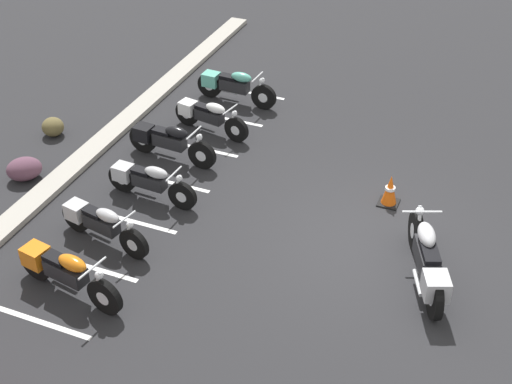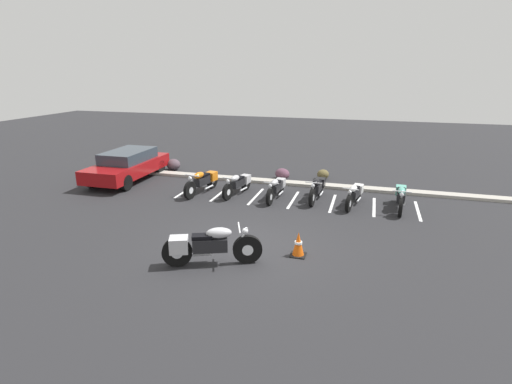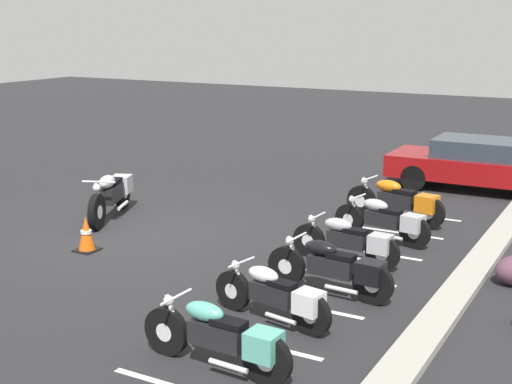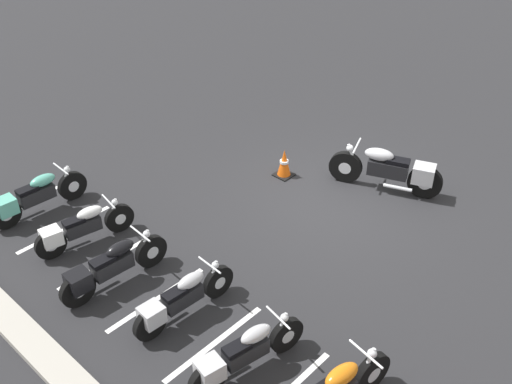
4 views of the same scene
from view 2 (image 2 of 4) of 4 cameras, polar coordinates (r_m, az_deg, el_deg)
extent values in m
plane|color=#262628|center=(10.94, -1.54, -8.07)|extent=(60.00, 60.00, 0.00)
cylinder|color=black|center=(10.04, -1.22, -8.17)|extent=(0.73, 0.40, 0.74)
cylinder|color=silver|center=(10.04, -1.22, -8.17)|extent=(0.31, 0.24, 0.28)
cylinder|color=black|center=(10.07, -11.21, -8.45)|extent=(0.73, 0.40, 0.74)
cylinder|color=silver|center=(10.07, -11.21, -8.45)|extent=(0.31, 0.24, 0.28)
cube|color=black|center=(9.95, -6.58, -7.48)|extent=(0.90, 0.61, 0.34)
ellipsoid|color=#B7B7BC|center=(9.82, -5.33, -5.84)|extent=(0.69, 0.50, 0.27)
cube|color=black|center=(9.86, -7.73, -6.33)|extent=(0.56, 0.43, 0.09)
cube|color=#B7B7BC|center=(9.98, -10.96, -7.40)|extent=(0.57, 0.54, 0.38)
cylinder|color=silver|center=(9.91, -2.01, -6.68)|extent=(0.30, 0.17, 0.60)
cylinder|color=silver|center=(9.79, -2.42, -5.14)|extent=(0.30, 0.66, 0.04)
sphere|color=silver|center=(9.83, -1.57, -5.59)|extent=(0.16, 0.16, 0.16)
cylinder|color=silver|center=(10.24, -8.09, -8.85)|extent=(0.60, 0.30, 0.08)
cylinder|color=black|center=(15.06, -9.43, 0.24)|extent=(0.23, 0.68, 0.67)
cylinder|color=silver|center=(15.06, -9.43, 0.24)|extent=(0.17, 0.27, 0.25)
cylinder|color=black|center=(16.31, -6.28, 1.70)|extent=(0.23, 0.68, 0.67)
cylinder|color=silver|center=(16.31, -6.28, 1.70)|extent=(0.17, 0.27, 0.25)
cube|color=black|center=(15.68, -7.71, 1.58)|extent=(0.41, 0.81, 0.30)
ellipsoid|color=orange|center=(15.44, -8.16, 2.38)|extent=(0.36, 0.60, 0.24)
cube|color=black|center=(15.76, -7.40, 2.45)|extent=(0.32, 0.48, 0.08)
cube|color=orange|center=(16.22, -6.39, 2.28)|extent=(0.43, 0.46, 0.35)
cylinder|color=silver|center=(15.08, -9.21, 1.33)|extent=(0.10, 0.27, 0.54)
cylinder|color=silver|center=(15.06, -9.13, 2.35)|extent=(0.63, 0.14, 0.04)
sphere|color=silver|center=(14.97, -9.40, 1.93)|extent=(0.14, 0.14, 0.14)
cylinder|color=silver|center=(15.89, -6.74, 0.70)|extent=(0.16, 0.56, 0.07)
cylinder|color=black|center=(14.78, -4.11, 0.00)|extent=(0.23, 0.62, 0.61)
cylinder|color=silver|center=(14.78, -4.11, 0.00)|extent=(0.16, 0.25, 0.23)
cylinder|color=black|center=(15.97, -1.46, 1.35)|extent=(0.23, 0.62, 0.61)
cylinder|color=silver|center=(15.97, -1.46, 1.35)|extent=(0.16, 0.25, 0.23)
cube|color=black|center=(15.37, -2.65, 1.24)|extent=(0.39, 0.74, 0.28)
ellipsoid|color=#B7B7BC|center=(15.15, -3.01, 1.98)|extent=(0.33, 0.55, 0.22)
cube|color=black|center=(15.45, -2.37, 2.04)|extent=(0.30, 0.44, 0.07)
cube|color=#B7B7BC|center=(15.89, -1.54, 1.89)|extent=(0.40, 0.43, 0.31)
cylinder|color=silver|center=(14.80, -3.91, 1.00)|extent=(0.10, 0.25, 0.49)
cylinder|color=silver|center=(14.78, -3.81, 1.95)|extent=(0.57, 0.14, 0.03)
sphere|color=silver|center=(14.71, -4.05, 1.56)|extent=(0.13, 0.13, 0.13)
cylinder|color=silver|center=(15.58, -1.80, 0.41)|extent=(0.16, 0.51, 0.06)
cylinder|color=black|center=(14.21, 1.97, -0.71)|extent=(0.14, 0.61, 0.60)
cylinder|color=silver|center=(14.21, 1.97, -0.71)|extent=(0.13, 0.23, 0.23)
cylinder|color=black|center=(15.50, 3.55, 0.81)|extent=(0.14, 0.61, 0.60)
cylinder|color=silver|center=(15.50, 3.55, 0.81)|extent=(0.13, 0.23, 0.23)
cube|color=black|center=(14.85, 2.86, 0.64)|extent=(0.30, 0.71, 0.27)
ellipsoid|color=#B7B7BC|center=(14.62, 2.67, 1.37)|extent=(0.27, 0.52, 0.22)
cube|color=black|center=(14.95, 3.04, 1.47)|extent=(0.24, 0.41, 0.07)
cube|color=#B7B7BC|center=(15.41, 3.52, 1.35)|extent=(0.35, 0.38, 0.31)
cylinder|color=silver|center=(14.24, 2.12, 0.33)|extent=(0.07, 0.24, 0.49)
cylinder|color=silver|center=(14.22, 2.19, 1.30)|extent=(0.57, 0.07, 0.03)
sphere|color=silver|center=(14.13, 2.05, 0.89)|extent=(0.13, 0.13, 0.13)
cylinder|color=silver|center=(15.11, 3.55, -0.17)|extent=(0.09, 0.50, 0.06)
cylinder|color=black|center=(14.21, 8.00, -0.80)|extent=(0.16, 0.64, 0.64)
cylinder|color=silver|center=(14.21, 8.00, -0.80)|extent=(0.14, 0.25, 0.24)
cylinder|color=black|center=(15.61, 9.17, 0.80)|extent=(0.16, 0.64, 0.64)
cylinder|color=silver|center=(15.61, 9.17, 0.80)|extent=(0.14, 0.25, 0.24)
cube|color=black|center=(14.91, 8.67, 0.62)|extent=(0.32, 0.75, 0.29)
ellipsoid|color=black|center=(14.66, 8.57, 1.39)|extent=(0.29, 0.56, 0.23)
cube|color=black|center=(15.01, 8.83, 1.49)|extent=(0.26, 0.44, 0.08)
cube|color=black|center=(15.52, 9.16, 1.37)|extent=(0.37, 0.41, 0.33)
cylinder|color=silver|center=(14.24, 8.14, 0.30)|extent=(0.07, 0.26, 0.51)
cylinder|color=silver|center=(14.22, 8.24, 1.33)|extent=(0.60, 0.07, 0.03)
sphere|color=silver|center=(14.13, 8.12, 0.89)|extent=(0.13, 0.13, 0.13)
cylinder|color=silver|center=(15.20, 9.31, -0.22)|extent=(0.10, 0.53, 0.07)
cylinder|color=black|center=(13.89, 13.11, -1.61)|extent=(0.21, 0.60, 0.59)
cylinder|color=silver|center=(13.89, 13.11, -1.61)|extent=(0.15, 0.24, 0.23)
cylinder|color=black|center=(15.19, 14.38, -0.07)|extent=(0.21, 0.60, 0.59)
cylinder|color=silver|center=(15.19, 14.38, -0.07)|extent=(0.15, 0.24, 0.23)
cube|color=black|center=(14.54, 13.85, -0.25)|extent=(0.37, 0.72, 0.27)
ellipsoid|color=white|center=(14.30, 13.76, 0.49)|extent=(0.32, 0.54, 0.22)
cube|color=black|center=(14.63, 14.04, 0.59)|extent=(0.28, 0.43, 0.07)
cube|color=white|center=(15.10, 14.39, 0.47)|extent=(0.38, 0.41, 0.31)
cylinder|color=silver|center=(13.92, 13.28, -0.56)|extent=(0.10, 0.24, 0.48)
cylinder|color=silver|center=(13.90, 13.40, 0.42)|extent=(0.56, 0.13, 0.03)
sphere|color=silver|center=(13.81, 13.27, 0.00)|extent=(0.13, 0.13, 0.13)
cylinder|color=silver|center=(14.80, 14.45, -1.07)|extent=(0.15, 0.50, 0.06)
cylinder|color=black|center=(13.92, 19.93, -2.09)|extent=(0.15, 0.64, 0.63)
cylinder|color=silver|center=(13.92, 19.93, -2.09)|extent=(0.13, 0.25, 0.24)
cylinder|color=black|center=(15.34, 19.92, -0.34)|extent=(0.15, 0.64, 0.63)
cylinder|color=silver|center=(15.34, 19.92, -0.34)|extent=(0.13, 0.25, 0.24)
cube|color=black|center=(14.63, 19.98, -0.58)|extent=(0.31, 0.74, 0.29)
ellipsoid|color=#59B29E|center=(14.37, 20.09, 0.18)|extent=(0.28, 0.55, 0.23)
cube|color=black|center=(14.73, 20.06, 0.32)|extent=(0.25, 0.43, 0.08)
cube|color=#59B29E|center=(15.24, 19.99, 0.23)|extent=(0.36, 0.40, 0.33)
cylinder|color=silver|center=(13.95, 20.03, -0.97)|extent=(0.07, 0.25, 0.51)
cylinder|color=silver|center=(13.94, 20.14, 0.07)|extent=(0.60, 0.06, 0.03)
sphere|color=silver|center=(13.84, 20.11, -0.37)|extent=(0.13, 0.13, 0.13)
cylinder|color=silver|center=(14.95, 20.38, -1.41)|extent=(0.09, 0.53, 0.07)
cylinder|color=black|center=(16.72, -18.10, 1.27)|extent=(0.23, 0.64, 0.64)
cylinder|color=black|center=(17.63, -22.39, 1.61)|extent=(0.23, 0.64, 0.64)
cylinder|color=black|center=(18.99, -13.59, 3.49)|extent=(0.23, 0.64, 0.64)
cylinder|color=black|center=(19.80, -17.61, 3.71)|extent=(0.23, 0.64, 0.64)
cube|color=maroon|center=(18.20, -17.90, 3.33)|extent=(1.84, 4.32, 0.55)
cube|color=#2D3842|center=(18.22, -17.79, 4.97)|extent=(1.54, 2.42, 0.45)
cube|color=#A8A399|center=(16.86, 5.16, 1.28)|extent=(18.00, 0.50, 0.12)
ellipsoid|color=#5C3A4B|center=(17.59, 3.78, 2.60)|extent=(0.93, 0.93, 0.48)
ellipsoid|color=#4F4049|center=(19.59, -11.72, 3.87)|extent=(0.93, 0.94, 0.53)
ellipsoid|color=brown|center=(17.83, 9.55, 2.50)|extent=(0.72, 0.72, 0.43)
cube|color=black|center=(10.61, 6.02, -8.92)|extent=(0.40, 0.40, 0.03)
cone|color=#EA590F|center=(10.47, 6.07, -7.37)|extent=(0.32, 0.32, 0.66)
cylinder|color=white|center=(10.46, 6.07, -7.21)|extent=(0.20, 0.20, 0.06)
cube|color=white|center=(16.24, -9.90, 0.25)|extent=(0.10, 2.10, 0.00)
cube|color=white|center=(15.68, -5.12, -0.17)|extent=(0.10, 2.10, 0.00)
cube|color=white|center=(15.23, -0.02, -0.63)|extent=(0.10, 2.10, 0.00)
cube|color=white|center=(14.92, 5.34, -1.10)|extent=(0.10, 2.10, 0.00)
cube|color=white|center=(14.73, 10.88, -1.58)|extent=(0.10, 2.10, 0.00)
cube|color=white|center=(14.69, 16.51, -2.05)|extent=(0.10, 2.10, 0.00)
cube|color=white|center=(14.80, 22.13, -2.49)|extent=(0.10, 2.10, 0.00)
camera|label=1|loc=(15.61, -48.88, 25.69)|focal=50.00mm
camera|label=3|loc=(19.84, 40.52, 11.70)|focal=50.00mm
camera|label=4|loc=(20.52, -10.99, 24.44)|focal=42.00mm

